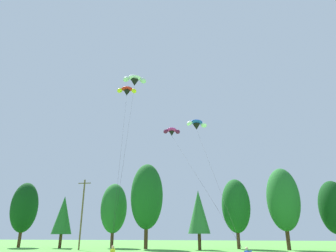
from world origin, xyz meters
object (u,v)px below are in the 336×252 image
at_px(utility_pole, 82,212).
at_px(parafoil_kite_far_red_yellow, 127,91).
at_px(parafoil_kite_high_white, 135,80).
at_px(parafoil_kite_mid_magenta, 172,132).
at_px(parafoil_kite_low_blue_white, 197,124).

relative_size(utility_pole, parafoil_kite_far_red_yellow, 0.48).
height_order(utility_pole, parafoil_kite_far_red_yellow, parafoil_kite_far_red_yellow).
xyz_separation_m(parafoil_kite_high_white, parafoil_kite_far_red_yellow, (-1.92, 2.42, -0.47)).
height_order(utility_pole, parafoil_kite_mid_magenta, parafoil_kite_mid_magenta).
distance_m(utility_pole, parafoil_kite_high_white, 23.76).
distance_m(utility_pole, parafoil_kite_far_red_yellow, 21.60).
height_order(parafoil_kite_far_red_yellow, parafoil_kite_low_blue_white, parafoil_kite_far_red_yellow).
bearing_deg(parafoil_kite_high_white, utility_pole, 138.23).
xyz_separation_m(utility_pole, parafoil_kite_mid_magenta, (16.28, -7.04, 10.99)).
bearing_deg(parafoil_kite_low_blue_white, utility_pole, 160.08).
relative_size(parafoil_kite_high_white, parafoil_kite_far_red_yellow, 1.03).
bearing_deg(parafoil_kite_high_white, parafoil_kite_far_red_yellow, 128.44).
distance_m(parafoil_kite_far_red_yellow, parafoil_kite_low_blue_white, 12.60).
bearing_deg(parafoil_kite_far_red_yellow, utility_pole, 140.79).
xyz_separation_m(parafoil_kite_mid_magenta, parafoil_kite_far_red_yellow, (-7.17, -0.40, 7.13)).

